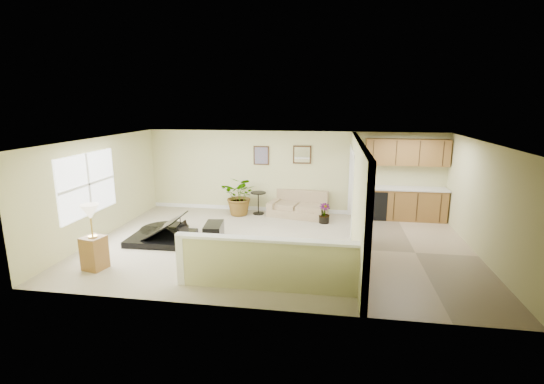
% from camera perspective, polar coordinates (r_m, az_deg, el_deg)
% --- Properties ---
extents(floor, '(9.00, 9.00, 0.00)m').
position_cam_1_polar(floor, '(9.50, 0.89, -7.71)').
color(floor, '#C2BA97').
rests_on(floor, ground).
extents(back_wall, '(9.00, 0.04, 2.50)m').
position_cam_1_polar(back_wall, '(12.06, 2.93, 2.87)').
color(back_wall, beige).
rests_on(back_wall, floor).
extents(front_wall, '(9.00, 0.04, 2.50)m').
position_cam_1_polar(front_wall, '(6.30, -2.94, -6.53)').
color(front_wall, beige).
rests_on(front_wall, floor).
extents(left_wall, '(0.04, 6.00, 2.50)m').
position_cam_1_polar(left_wall, '(10.72, -23.63, 0.54)').
color(left_wall, beige).
rests_on(left_wall, floor).
extents(right_wall, '(0.04, 6.00, 2.50)m').
position_cam_1_polar(right_wall, '(9.62, 28.51, -1.27)').
color(right_wall, beige).
rests_on(right_wall, floor).
extents(ceiling, '(9.00, 6.00, 0.04)m').
position_cam_1_polar(ceiling, '(8.94, 0.95, 7.48)').
color(ceiling, white).
rests_on(ceiling, back_wall).
extents(kitchen_vinyl, '(2.70, 6.00, 0.01)m').
position_cam_1_polar(kitchen_vinyl, '(9.61, 20.03, -8.26)').
color(kitchen_vinyl, tan).
rests_on(kitchen_vinyl, floor).
extents(interior_partition, '(0.18, 5.99, 2.50)m').
position_cam_1_polar(interior_partition, '(9.32, 12.16, -0.57)').
color(interior_partition, beige).
rests_on(interior_partition, floor).
extents(pony_half_wall, '(3.42, 0.22, 1.00)m').
position_cam_1_polar(pony_half_wall, '(7.19, -1.12, -10.24)').
color(pony_half_wall, beige).
rests_on(pony_half_wall, floor).
extents(left_window, '(0.05, 2.15, 1.45)m').
position_cam_1_polar(left_window, '(10.27, -25.14, 1.03)').
color(left_window, white).
rests_on(left_window, left_wall).
extents(wall_art_left, '(0.48, 0.04, 0.58)m').
position_cam_1_polar(wall_art_left, '(12.09, -1.56, 5.31)').
color(wall_art_left, '#3E2816').
rests_on(wall_art_left, back_wall).
extents(wall_mirror, '(0.55, 0.04, 0.55)m').
position_cam_1_polar(wall_mirror, '(11.92, 4.38, 5.41)').
color(wall_mirror, '#3E2816').
rests_on(wall_mirror, back_wall).
extents(kitchen_cabinets, '(2.36, 0.65, 2.33)m').
position_cam_1_polar(kitchen_cabinets, '(11.96, 18.14, 0.31)').
color(kitchen_cabinets, brown).
rests_on(kitchen_cabinets, floor).
extents(piano, '(1.77, 1.83, 1.39)m').
position_cam_1_polar(piano, '(10.11, -15.72, -3.46)').
color(piano, black).
rests_on(piano, floor).
extents(piano_bench, '(0.50, 0.83, 0.52)m').
position_cam_1_polar(piano_bench, '(9.56, -8.42, -6.07)').
color(piano_bench, black).
rests_on(piano_bench, floor).
extents(loveseat, '(1.86, 1.28, 0.96)m').
position_cam_1_polar(loveseat, '(11.88, 3.77, -1.66)').
color(loveseat, tan).
rests_on(loveseat, floor).
extents(accent_table, '(0.47, 0.47, 0.68)m').
position_cam_1_polar(accent_table, '(11.97, -1.99, -1.18)').
color(accent_table, black).
rests_on(accent_table, floor).
extents(palm_plant, '(1.24, 1.13, 1.19)m').
position_cam_1_polar(palm_plant, '(11.87, -4.58, -0.60)').
color(palm_plant, black).
rests_on(palm_plant, floor).
extents(small_plant, '(0.41, 0.41, 0.56)m').
position_cam_1_polar(small_plant, '(11.22, 7.57, -3.28)').
color(small_plant, black).
rests_on(small_plant, floor).
extents(lamp_stand, '(0.48, 0.48, 1.36)m').
position_cam_1_polar(lamp_stand, '(8.81, -24.46, -6.62)').
color(lamp_stand, brown).
rests_on(lamp_stand, floor).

